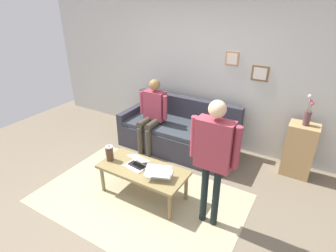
# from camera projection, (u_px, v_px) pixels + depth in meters

# --- Properties ---
(ground_plane) EXTENTS (7.68, 7.68, 0.00)m
(ground_plane) POSITION_uv_depth(u_px,v_px,m) (134.00, 204.00, 3.66)
(ground_plane) COLOR #6F634F
(area_rug) EXTENTS (2.79, 1.79, 0.01)m
(area_rug) POSITION_uv_depth(u_px,v_px,m) (140.00, 198.00, 3.76)
(area_rug) COLOR tan
(area_rug) RESTS_ON ground_plane
(back_wall) EXTENTS (7.04, 0.11, 2.70)m
(back_wall) POSITION_uv_depth(u_px,v_px,m) (205.00, 70.00, 4.77)
(back_wall) COLOR #BBBCB7
(back_wall) RESTS_ON ground_plane
(couch) EXTENTS (2.05, 0.88, 0.88)m
(couch) POSITION_uv_depth(u_px,v_px,m) (179.00, 133.00, 4.87)
(couch) COLOR #2E2D36
(couch) RESTS_ON ground_plane
(coffee_table) EXTENTS (1.22, 0.56, 0.44)m
(coffee_table) POSITION_uv_depth(u_px,v_px,m) (143.00, 171.00, 3.66)
(coffee_table) COLOR olive
(coffee_table) RESTS_ON ground_plane
(laptop_left) EXTENTS (0.41, 0.39, 0.14)m
(laptop_left) POSITION_uv_depth(u_px,v_px,m) (159.00, 173.00, 3.48)
(laptop_left) COLOR silver
(laptop_left) RESTS_ON coffee_table
(laptop_center) EXTENTS (0.33, 0.30, 0.14)m
(laptop_center) POSITION_uv_depth(u_px,v_px,m) (137.00, 163.00, 3.68)
(laptop_center) COLOR silver
(laptop_center) RESTS_ON coffee_table
(french_press) EXTENTS (0.13, 0.11, 0.25)m
(french_press) POSITION_uv_depth(u_px,v_px,m) (110.00, 153.00, 3.78)
(french_press) COLOR #4C3323
(french_press) RESTS_ON coffee_table
(side_shelf) EXTENTS (0.42, 0.32, 0.85)m
(side_shelf) POSITION_uv_depth(u_px,v_px,m) (299.00, 150.00, 4.11)
(side_shelf) COLOR tan
(side_shelf) RESTS_ON ground_plane
(flower_vase) EXTENTS (0.11, 0.10, 0.46)m
(flower_vase) POSITION_uv_depth(u_px,v_px,m) (308.00, 115.00, 3.85)
(flower_vase) COLOR brown
(flower_vase) RESTS_ON side_shelf
(person_standing) EXTENTS (0.57, 0.19, 1.61)m
(person_standing) POSITION_uv_depth(u_px,v_px,m) (214.00, 150.00, 2.93)
(person_standing) COLOR black
(person_standing) RESTS_ON ground_plane
(person_seated) EXTENTS (0.55, 0.51, 1.28)m
(person_seated) POSITION_uv_depth(u_px,v_px,m) (152.00, 111.00, 4.69)
(person_seated) COLOR #3E382C
(person_seated) RESTS_ON ground_plane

